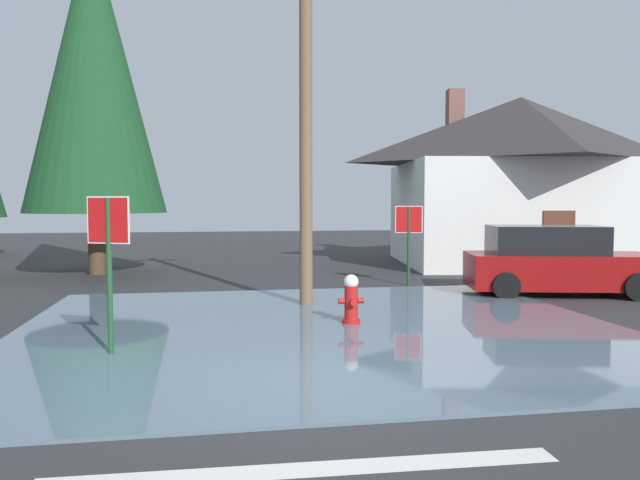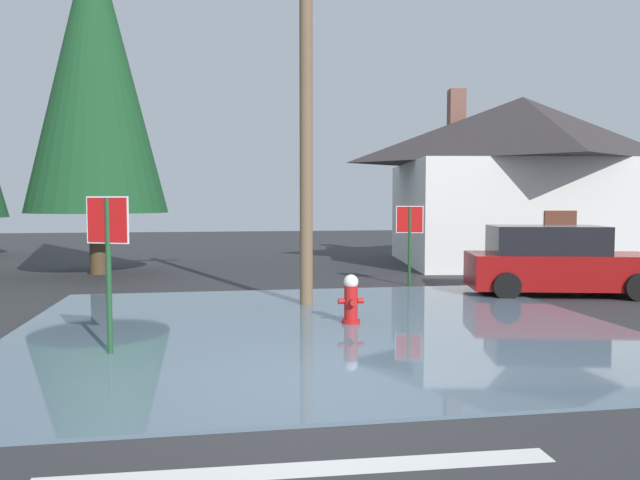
{
  "view_description": "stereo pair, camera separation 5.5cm",
  "coord_description": "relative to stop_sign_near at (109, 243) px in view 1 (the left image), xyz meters",
  "views": [
    {
      "loc": [
        -1.2,
        -7.38,
        2.28
      ],
      "look_at": [
        0.88,
        4.71,
        1.51
      ],
      "focal_mm": 34.67,
      "sensor_mm": 36.0,
      "label": 1
    },
    {
      "loc": [
        -1.15,
        -7.39,
        2.28
      ],
      "look_at": [
        0.88,
        4.71,
        1.51
      ],
      "focal_mm": 34.67,
      "sensor_mm": 36.0,
      "label": 2
    }
  ],
  "objects": [
    {
      "name": "ground_plane",
      "position": [
        2.72,
        -1.98,
        -1.72
      ],
      "size": [
        80.0,
        80.0,
        0.1
      ],
      "primitive_type": "cube",
      "color": "#2D2D30"
    },
    {
      "name": "flood_puddle",
      "position": [
        3.39,
        1.39,
        -1.65
      ],
      "size": [
        10.65,
        9.47,
        0.05
      ],
      "primitive_type": "cube",
      "color": "slate",
      "rests_on": "ground"
    },
    {
      "name": "lane_stop_bar",
      "position": [
        2.26,
        -4.29,
        -1.67
      ],
      "size": [
        4.46,
        0.42,
        0.01
      ],
      "primitive_type": "cube",
      "rotation": [
        0.0,
        0.0,
        -0.03
      ],
      "color": "silver",
      "rests_on": "ground"
    },
    {
      "name": "stop_sign_near",
      "position": [
        0.0,
        0.0,
        0.0
      ],
      "size": [
        0.64,
        0.3,
        2.36
      ],
      "color": "#1E4C28",
      "rests_on": "ground"
    },
    {
      "name": "fire_hydrant",
      "position": [
        3.99,
        1.63,
        -1.21
      ],
      "size": [
        0.47,
        0.41,
        0.94
      ],
      "color": "red",
      "rests_on": "ground"
    },
    {
      "name": "utility_pole",
      "position": [
        3.48,
        3.83,
        2.76
      ],
      "size": [
        1.6,
        0.28,
        8.5
      ],
      "color": "brown",
      "rests_on": "ground"
    },
    {
      "name": "stop_sign_far",
      "position": [
        6.73,
        6.72,
        -0.13
      ],
      "size": [
        0.71,
        0.22,
        2.16
      ],
      "color": "#1E4C28",
      "rests_on": "ground"
    },
    {
      "name": "house",
      "position": [
        12.55,
        11.73,
        1.48
      ],
      "size": [
        10.04,
        8.71,
        6.54
      ],
      "color": "silver",
      "rests_on": "ground"
    },
    {
      "name": "parked_car",
      "position": [
        9.74,
        4.48,
        -0.87
      ],
      "size": [
        4.66,
        2.72,
        1.69
      ],
      "color": "maroon",
      "rests_on": "ground"
    },
    {
      "name": "pine_tree_tall_left",
      "position": [
        -2.1,
        10.79,
        4.65
      ],
      "size": [
        4.3,
        4.3,
        10.74
      ],
      "color": "#4C3823",
      "rests_on": "ground"
    }
  ]
}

